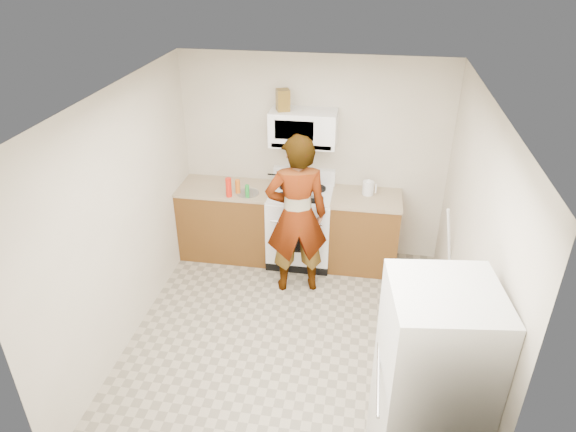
% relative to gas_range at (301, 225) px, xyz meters
% --- Properties ---
extents(floor, '(3.60, 3.60, 0.00)m').
position_rel_gas_range_xyz_m(floor, '(0.10, -1.48, -0.49)').
color(floor, gray).
rests_on(floor, ground).
extents(back_wall, '(3.20, 0.02, 2.50)m').
position_rel_gas_range_xyz_m(back_wall, '(0.10, 0.31, 0.76)').
color(back_wall, beige).
rests_on(back_wall, floor).
extents(right_wall, '(0.02, 3.60, 2.50)m').
position_rel_gas_range_xyz_m(right_wall, '(1.69, -1.48, 0.76)').
color(right_wall, beige).
rests_on(right_wall, floor).
extents(cabinet_left, '(1.12, 0.62, 0.90)m').
position_rel_gas_range_xyz_m(cabinet_left, '(-0.94, 0.01, -0.04)').
color(cabinet_left, brown).
rests_on(cabinet_left, floor).
extents(counter_left, '(1.14, 0.64, 0.03)m').
position_rel_gas_range_xyz_m(counter_left, '(-0.94, 0.01, 0.43)').
color(counter_left, tan).
rests_on(counter_left, cabinet_left).
extents(cabinet_right, '(0.80, 0.62, 0.90)m').
position_rel_gas_range_xyz_m(cabinet_right, '(0.78, 0.01, -0.04)').
color(cabinet_right, brown).
rests_on(cabinet_right, floor).
extents(counter_right, '(0.82, 0.64, 0.03)m').
position_rel_gas_range_xyz_m(counter_right, '(0.78, 0.01, 0.43)').
color(counter_right, tan).
rests_on(counter_right, cabinet_right).
extents(gas_range, '(0.76, 0.65, 1.13)m').
position_rel_gas_range_xyz_m(gas_range, '(0.00, 0.00, 0.00)').
color(gas_range, white).
rests_on(gas_range, floor).
extents(microwave, '(0.76, 0.38, 0.40)m').
position_rel_gas_range_xyz_m(microwave, '(0.00, 0.13, 1.21)').
color(microwave, white).
rests_on(microwave, back_wall).
extents(person, '(0.78, 0.61, 1.88)m').
position_rel_gas_range_xyz_m(person, '(0.04, -0.59, 0.46)').
color(person, tan).
rests_on(person, floor).
extents(fridge, '(0.78, 0.78, 1.70)m').
position_rel_gas_range_xyz_m(fridge, '(1.30, -2.77, 0.36)').
color(fridge, silver).
rests_on(fridge, floor).
extents(kettle, '(0.17, 0.17, 0.16)m').
position_rel_gas_range_xyz_m(kettle, '(0.79, 0.09, 0.53)').
color(kettle, silver).
rests_on(kettle, counter_right).
extents(jug, '(0.18, 0.18, 0.24)m').
position_rel_gas_range_xyz_m(jug, '(-0.23, 0.10, 1.53)').
color(jug, brown).
rests_on(jug, microwave).
extents(saucepan, '(0.32, 0.32, 0.14)m').
position_rel_gas_range_xyz_m(saucepan, '(-0.16, 0.17, 0.54)').
color(saucepan, silver).
rests_on(saucepan, gas_range).
extents(tray, '(0.27, 0.19, 0.05)m').
position_rel_gas_range_xyz_m(tray, '(0.07, -0.09, 0.47)').
color(tray, white).
rests_on(tray, gas_range).
extents(bottle_spray, '(0.07, 0.07, 0.23)m').
position_rel_gas_range_xyz_m(bottle_spray, '(-0.82, -0.23, 0.57)').
color(bottle_spray, red).
rests_on(bottle_spray, counter_left).
extents(bottle_hot_sauce, '(0.07, 0.07, 0.17)m').
position_rel_gas_range_xyz_m(bottle_hot_sauce, '(-0.74, -0.13, 0.54)').
color(bottle_hot_sauce, '#CF6217').
rests_on(bottle_hot_sauce, counter_left).
extents(bottle_green_cap, '(0.06, 0.06, 0.16)m').
position_rel_gas_range_xyz_m(bottle_green_cap, '(-0.60, -0.23, 0.53)').
color(bottle_green_cap, '#188528').
rests_on(bottle_green_cap, counter_left).
extents(pot_lid, '(0.35, 0.35, 0.01)m').
position_rel_gas_range_xyz_m(pot_lid, '(-0.62, -0.12, 0.46)').
color(pot_lid, white).
rests_on(pot_lid, counter_left).
extents(broom, '(0.25, 0.15, 1.24)m').
position_rel_gas_range_xyz_m(broom, '(1.69, -0.70, 0.14)').
color(broom, silver).
rests_on(broom, floor).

